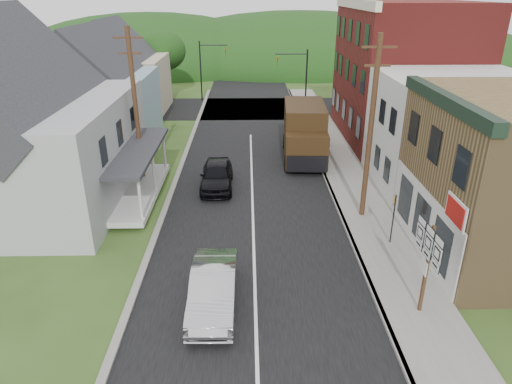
{
  "coord_description": "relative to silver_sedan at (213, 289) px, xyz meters",
  "views": [
    {
      "loc": [
        -0.24,
        -17.34,
        10.73
      ],
      "look_at": [
        0.13,
        1.79,
        2.2
      ],
      "focal_mm": 32.0,
      "sensor_mm": 36.0,
      "label": 1
    }
  ],
  "objects": [
    {
      "name": "silver_sedan",
      "position": [
        0.0,
        0.0,
        0.0
      ],
      "size": [
        1.66,
        4.65,
        1.53
      ],
      "primitive_type": "imported",
      "rotation": [
        0.0,
        0.0,
        -0.01
      ],
      "color": "#B8B8BD",
      "rests_on": "ground"
    },
    {
      "name": "utility_pole_left",
      "position": [
        -4.97,
        11.62,
        3.89
      ],
      "size": [
        1.6,
        0.26,
        9.0
      ],
      "color": "#472D19",
      "rests_on": "ground"
    },
    {
      "name": "storefront_red",
      "position": [
        12.83,
        20.62,
        4.24
      ],
      "size": [
        8.0,
        12.0,
        10.0
      ],
      "primitive_type": "cube",
      "color": "maroon",
      "rests_on": "ground"
    },
    {
      "name": "curb_right",
      "position": [
        6.08,
        11.62,
        -0.69
      ],
      "size": [
        0.2,
        55.0,
        0.15
      ],
      "primitive_type": "cube",
      "color": "slate",
      "rests_on": "ground"
    },
    {
      "name": "dark_sedan",
      "position": [
        -0.54,
        11.05,
        0.01
      ],
      "size": [
        1.88,
        4.57,
        1.55
      ],
      "primitive_type": "imported",
      "rotation": [
        0.0,
        0.0,
        0.01
      ],
      "color": "black",
      "rests_on": "ground"
    },
    {
      "name": "tree_left_d",
      "position": [
        -7.47,
        35.62,
        4.12
      ],
      "size": [
        4.8,
        4.8,
        6.94
      ],
      "color": "#382616",
      "rests_on": "ground"
    },
    {
      "name": "road",
      "position": [
        1.53,
        13.62,
        -0.76
      ],
      "size": [
        9.0,
        90.0,
        0.02
      ],
      "primitive_type": "cube",
      "color": "black",
      "rests_on": "ground"
    },
    {
      "name": "tree_left_c",
      "position": [
        -17.47,
        23.62,
        5.17
      ],
      "size": [
        5.8,
        5.8,
        8.41
      ],
      "color": "#382616",
      "rests_on": "ground"
    },
    {
      "name": "house_gray",
      "position": [
        -10.47,
        9.62,
        3.47
      ],
      "size": [
        10.2,
        12.24,
        8.35
      ],
      "color": "#A1A3A6",
      "rests_on": "ground"
    },
    {
      "name": "warning_sign",
      "position": [
        7.74,
        4.26,
        1.0
      ],
      "size": [
        0.27,
        0.65,
        2.52
      ],
      "rotation": [
        0.0,
        0.0,
        -0.37
      ],
      "color": "black",
      "rests_on": "sidewalk_right"
    },
    {
      "name": "traffic_signal_left",
      "position": [
        -2.78,
        34.12,
        2.99
      ],
      "size": [
        2.87,
        0.2,
        6.0
      ],
      "color": "black",
      "rests_on": "ground"
    },
    {
      "name": "house_cream",
      "position": [
        -9.97,
        29.62,
        2.93
      ],
      "size": [
        7.14,
        8.16,
        7.28
      ],
      "color": "#B8A78E",
      "rests_on": "ground"
    },
    {
      "name": "curb_left",
      "position": [
        -3.12,
        11.62,
        -0.7
      ],
      "size": [
        0.3,
        55.0,
        0.12
      ],
      "primitive_type": "cube",
      "color": "slate",
      "rests_on": "ground"
    },
    {
      "name": "delivery_van",
      "position": [
        5.14,
        15.95,
        1.1
      ],
      "size": [
        3.05,
        6.72,
        3.68
      ],
      "rotation": [
        0.0,
        0.0,
        -0.06
      ],
      "color": "black",
      "rests_on": "ground"
    },
    {
      "name": "sidewalk_right",
      "position": [
        7.43,
        11.62,
        -0.69
      ],
      "size": [
        2.8,
        55.0,
        0.15
      ],
      "primitive_type": "cube",
      "color": "slate",
      "rests_on": "ground"
    },
    {
      "name": "storefront_white",
      "position": [
        12.83,
        11.12,
        2.49
      ],
      "size": [
        8.0,
        7.0,
        6.5
      ],
      "primitive_type": "cube",
      "color": "silver",
      "rests_on": "ground"
    },
    {
      "name": "traffic_signal_right",
      "position": [
        5.83,
        27.12,
        2.99
      ],
      "size": [
        2.87,
        0.2,
        6.0
      ],
      "color": "black",
      "rests_on": "ground"
    },
    {
      "name": "utility_pole_right",
      "position": [
        7.13,
        7.12,
        3.89
      ],
      "size": [
        1.6,
        0.26,
        9.0
      ],
      "color": "#472D19",
      "rests_on": "ground"
    },
    {
      "name": "house_blue",
      "position": [
        -9.47,
        20.62,
        2.93
      ],
      "size": [
        7.14,
        8.16,
        7.28
      ],
      "color": "#86A6B7",
      "rests_on": "ground"
    },
    {
      "name": "cross_road",
      "position": [
        1.53,
        30.62,
        -0.76
      ],
      "size": [
        60.0,
        9.0,
        0.02
      ],
      "primitive_type": "cube",
      "color": "black",
      "rests_on": "ground"
    },
    {
      "name": "route_sign_cluster",
      "position": [
        7.38,
        -0.56,
        1.61
      ],
      "size": [
        0.21,
        1.97,
        3.44
      ],
      "rotation": [
        0.0,
        0.0,
        0.05
      ],
      "color": "#472D19",
      "rests_on": "sidewalk_right"
    },
    {
      "name": "ground",
      "position": [
        1.53,
        3.62,
        -0.76
      ],
      "size": [
        120.0,
        120.0,
        0.0
      ],
      "primitive_type": "plane",
      "color": "#2D4719",
      "rests_on": "ground"
    },
    {
      "name": "forested_ridge",
      "position": [
        1.53,
        58.62,
        -0.76
      ],
      "size": [
        90.0,
        30.0,
        16.0
      ],
      "primitive_type": "ellipsoid",
      "color": "#16340F",
      "rests_on": "ground"
    }
  ]
}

